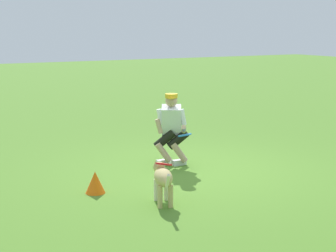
# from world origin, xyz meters

# --- Properties ---
(ground_plane) EXTENTS (60.00, 60.00, 0.00)m
(ground_plane) POSITION_xyz_m (0.00, 0.00, 0.00)
(ground_plane) COLOR #53852A
(person) EXTENTS (0.62, 0.71, 1.29)m
(person) POSITION_xyz_m (0.11, -0.57, 0.70)
(person) COLOR silver
(person) RESTS_ON ground_plane
(dog) EXTENTS (0.44, 0.95, 0.55)m
(dog) POSITION_xyz_m (1.31, 1.24, 0.36)
(dog) COLOR tan
(dog) RESTS_ON ground_plane
(frisbee_flying) EXTENTS (0.33, 0.34, 0.08)m
(frisbee_flying) POSITION_xyz_m (1.23, 1.14, 0.53)
(frisbee_flying) COLOR red
(frisbee_held) EXTENTS (0.24, 0.24, 0.09)m
(frisbee_held) POSITION_xyz_m (0.07, -0.19, 0.61)
(frisbee_held) COLOR #2E87DE
(frisbee_held) RESTS_ON person
(training_cone) EXTENTS (0.30, 0.30, 0.33)m
(training_cone) POSITION_xyz_m (1.96, 0.34, 0.17)
(training_cone) COLOR orange
(training_cone) RESTS_ON ground_plane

